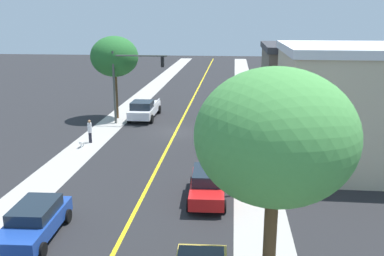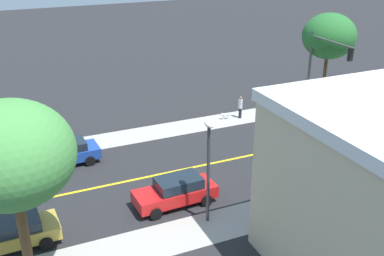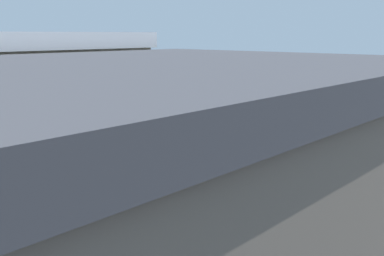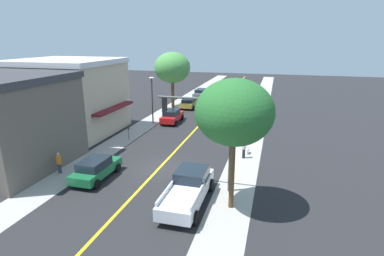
{
  "view_description": "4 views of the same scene",
  "coord_description": "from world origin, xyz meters",
  "views": [
    {
      "loc": [
        -4.67,
        33.51,
        9.31
      ],
      "look_at": [
        -1.94,
        5.93,
        1.93
      ],
      "focal_mm": 39.29,
      "sensor_mm": 36.0,
      "label": 1
    },
    {
      "loc": [
        -23.35,
        20.96,
        13.68
      ],
      "look_at": [
        0.88,
        10.22,
        2.28
      ],
      "focal_mm": 43.22,
      "sensor_mm": 36.0,
      "label": 2
    },
    {
      "loc": [
        -18.13,
        -9.02,
        7.58
      ],
      "look_at": [
        -0.78,
        6.89,
        2.6
      ],
      "focal_mm": 41.64,
      "sensor_mm": 36.0,
      "label": 3
    },
    {
      "loc": [
        8.3,
        -20.62,
        9.61
      ],
      "look_at": [
        1.37,
        4.54,
        2.06
      ],
      "focal_mm": 28.89,
      "sensor_mm": 36.0,
      "label": 4
    }
  ],
  "objects": [
    {
      "name": "ground_plane",
      "position": [
        0.0,
        0.0,
        0.0
      ],
      "size": [
        140.0,
        140.0,
        0.0
      ],
      "primitive_type": "plane",
      "color": "#262628"
    },
    {
      "name": "sidewalk_left",
      "position": [
        -6.14,
        0.0,
        0.0
      ],
      "size": [
        2.56,
        126.0,
        0.01
      ],
      "primitive_type": "cube",
      "color": "#ADA8A0",
      "rests_on": "ground"
    },
    {
      "name": "sidewalk_right",
      "position": [
        6.14,
        0.0,
        0.0
      ],
      "size": [
        2.56,
        126.0,
        0.01
      ],
      "primitive_type": "cube",
      "color": "#ADA8A0",
      "rests_on": "ground"
    },
    {
      "name": "road_centerline_stripe",
      "position": [
        0.0,
        0.0,
        0.0
      ],
      "size": [
        0.2,
        126.0,
        0.0
      ],
      "primitive_type": "cube",
      "color": "yellow",
      "rests_on": "ground"
    },
    {
      "name": "corner_shop_building",
      "position": [
        -12.52,
        -2.67,
        3.56
      ],
      "size": [
        10.78,
        8.9,
        7.09
      ],
      "rotation": [
        0.0,
        0.0,
        -1.57
      ],
      "color": "#665B51",
      "rests_on": "ground"
    },
    {
      "name": "fire_hydrant",
      "position": [
        -5.28,
        -2.39,
        0.38
      ],
      "size": [
        0.44,
        0.24,
        0.78
      ],
      "color": "silver",
      "rests_on": "ground"
    },
    {
      "name": "parking_meter",
      "position": [
        -5.37,
        5.63,
        0.89
      ],
      "size": [
        0.12,
        0.18,
        1.35
      ],
      "color": "#4C4C51",
      "rests_on": "ground"
    },
    {
      "name": "street_lamp",
      "position": [
        -5.53,
        12.19,
        3.44
      ],
      "size": [
        0.7,
        0.36,
        5.44
      ],
      "color": "#38383D",
      "rests_on": "ground"
    },
    {
      "name": "red_sedan_left_curb",
      "position": [
        -3.46,
        13.09,
        0.81
      ],
      "size": [
        2.07,
        4.5,
        1.56
      ],
      "rotation": [
        0.0,
        0.0,
        1.61
      ],
      "color": "red",
      "rests_on": "ground"
    },
    {
      "name": "gold_sedan_left_curb",
      "position": [
        -3.73,
        21.53,
        0.74
      ],
      "size": [
        2.17,
        4.64,
        1.37
      ],
      "rotation": [
        0.0,
        0.0,
        1.6
      ],
      "color": "#B29338",
      "rests_on": "ground"
    },
    {
      "name": "blue_sedan_right_curb",
      "position": [
        3.71,
        17.81,
        0.79
      ],
      "size": [
        2.2,
        4.56,
        1.5
      ],
      "rotation": [
        0.0,
        0.0,
        1.61
      ],
      "color": "#1E429E",
      "rests_on": "ground"
    },
    {
      "name": "silver_sedan_right_curb",
      "position": [
        3.66,
        26.39,
        0.85
      ],
      "size": [
        2.19,
        4.32,
        1.66
      ],
      "rotation": [
        0.0,
        0.0,
        1.62
      ],
      "color": "#B7BABF",
      "rests_on": "ground"
    },
    {
      "name": "green_sedan_left_curb",
      "position": [
        -3.64,
        -2.96,
        0.78
      ],
      "size": [
        1.99,
        4.32,
        1.5
      ],
      "rotation": [
        0.0,
        0.0,
        1.57
      ],
      "color": "#196638",
      "rests_on": "ground"
    },
    {
      "name": "pedestrian_white_shirt",
      "position": [
        6.05,
        3.79,
        0.96
      ],
      "size": [
        0.32,
        0.32,
        1.78
      ],
      "rotation": [
        0.0,
        0.0,
        0.38
      ],
      "color": "black",
      "rests_on": "ground"
    },
    {
      "name": "small_dog",
      "position": [
        6.28,
        4.97,
        0.36
      ],
      "size": [
        0.3,
        0.73,
        0.55
      ],
      "rotation": [
        0.0,
        0.0,
        1.51
      ],
      "color": "silver",
      "rests_on": "ground"
    }
  ]
}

